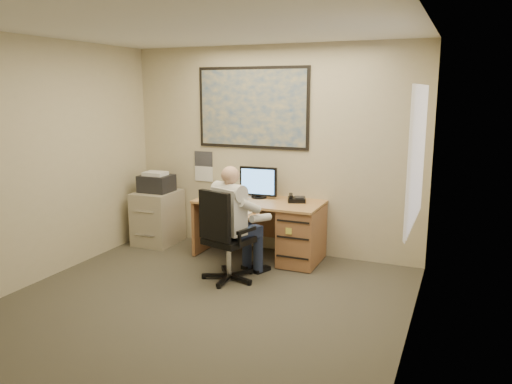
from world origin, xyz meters
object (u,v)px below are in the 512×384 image
at_px(desk, 284,226).
at_px(office_chair, 228,255).
at_px(filing_cabinet, 158,212).
at_px(person, 230,223).

relative_size(desk, office_chair, 1.50).
bearing_deg(filing_cabinet, person, -29.53).
bearing_deg(person, desk, 90.16).
distance_m(filing_cabinet, office_chair, 1.81).
bearing_deg(office_chair, desk, 85.76).
xyz_separation_m(desk, office_chair, (-0.33, -0.93, -0.14)).
xyz_separation_m(desk, person, (-0.34, -0.85, 0.21)).
bearing_deg(filing_cabinet, office_chair, -31.52).
height_order(desk, office_chair, desk).
bearing_deg(filing_cabinet, desk, -0.68).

